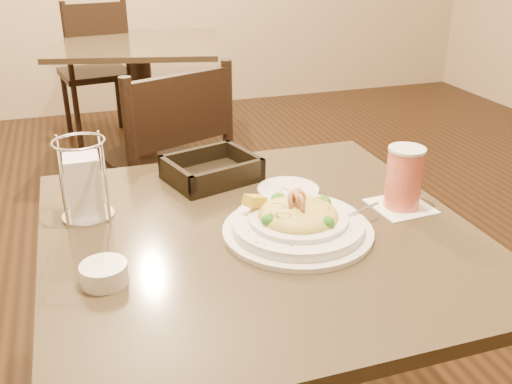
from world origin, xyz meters
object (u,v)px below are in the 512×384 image
object	(u,v)px
butter_ramekin	(104,273)
pasta_bowl	(298,221)
side_plate	(288,190)
background_table	(142,81)
dining_chair_near	(165,186)
bread_basket	(212,171)
drink_glass	(404,178)
main_table	(259,316)
dining_chair_far	(96,68)
napkin_caddy	(84,185)

from	to	relation	value
butter_ramekin	pasta_bowl	bearing A→B (deg)	8.76
pasta_bowl	side_plate	bearing A→B (deg)	74.20
background_table	dining_chair_near	bearing A→B (deg)	-94.82
background_table	side_plate	size ratio (longest dim) A/B	7.17
pasta_bowl	bread_basket	distance (m)	0.35
dining_chair_near	drink_glass	distance (m)	0.95
pasta_bowl	butter_ramekin	xyz separation A→B (m)	(-0.40, -0.06, -0.01)
drink_glass	side_plate	size ratio (longest dim) A/B	0.96
main_table	side_plate	world-z (taller)	side_plate
drink_glass	bread_basket	bearing A→B (deg)	141.99
drink_glass	side_plate	xyz separation A→B (m)	(-0.22, 0.16, -0.07)
pasta_bowl	dining_chair_far	bearing A→B (deg)	95.06
dining_chair_far	drink_glass	world-z (taller)	dining_chair_far
main_table	napkin_caddy	bearing A→B (deg)	152.61
background_table	drink_glass	size ratio (longest dim) A/B	7.45
dining_chair_far	side_plate	world-z (taller)	dining_chair_far
main_table	side_plate	xyz separation A→B (m)	(0.13, 0.16, 0.23)
side_plate	butter_ramekin	world-z (taller)	butter_ramekin
main_table	butter_ramekin	distance (m)	0.42
drink_glass	napkin_caddy	bearing A→B (deg)	165.69
pasta_bowl	side_plate	size ratio (longest dim) A/B	2.32
main_table	bread_basket	size ratio (longest dim) A/B	3.51
pasta_bowl	butter_ramekin	bearing A→B (deg)	-171.24
dining_chair_near	butter_ramekin	size ratio (longest dim) A/B	10.82
side_plate	background_table	bearing A→B (deg)	92.00
background_table	side_plate	bearing A→B (deg)	-88.00
pasta_bowl	bread_basket	world-z (taller)	pasta_bowl
main_table	bread_basket	bearing A→B (deg)	95.66
main_table	dining_chair_near	distance (m)	0.80
dining_chair_far	side_plate	bearing A→B (deg)	87.23
drink_glass	side_plate	world-z (taller)	drink_glass
drink_glass	butter_ramekin	world-z (taller)	drink_glass
butter_ramekin	dining_chair_near	bearing A→B (deg)	74.43
background_table	drink_glass	world-z (taller)	drink_glass
background_table	napkin_caddy	distance (m)	2.24
dining_chair_far	napkin_caddy	bearing A→B (deg)	76.94
background_table	dining_chair_far	xyz separation A→B (m)	(-0.23, 0.43, 0.00)
bread_basket	napkin_caddy	size ratio (longest dim) A/B	1.40
side_plate	butter_ramekin	size ratio (longest dim) A/B	1.76
background_table	dining_chair_far	world-z (taller)	dining_chair_far
background_table	butter_ramekin	xyz separation A→B (m)	(-0.38, -2.46, 0.25)
main_table	butter_ramekin	world-z (taller)	butter_ramekin
background_table	drink_glass	distance (m)	2.40
napkin_caddy	main_table	bearing A→B (deg)	-27.39
dining_chair_near	bread_basket	size ratio (longest dim) A/B	3.63
bread_basket	butter_ramekin	xyz separation A→B (m)	(-0.30, -0.40, -0.00)
bread_basket	butter_ramekin	bearing A→B (deg)	-126.96
bread_basket	dining_chair_near	bearing A→B (deg)	95.66
side_plate	pasta_bowl	bearing A→B (deg)	-105.80
dining_chair_near	background_table	bearing A→B (deg)	-116.59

